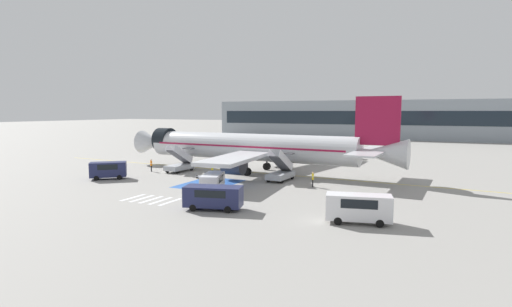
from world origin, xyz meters
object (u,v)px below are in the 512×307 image
(service_van_0, at_px, (108,169))
(service_van_2, at_px, (213,196))
(service_van_3, at_px, (359,206))
(boarding_stairs_forward, at_px, (180,165))
(service_van_1, at_px, (213,182))
(ground_crew_0, at_px, (212,169))
(terminal_building, at_px, (375,119))
(ground_crew_2, at_px, (151,164))
(fuel_tanker, at_px, (342,152))
(boarding_stairs_aft, at_px, (281,173))
(baggage_cart, at_px, (205,177))
(airliner, at_px, (251,147))
(ground_crew_1, at_px, (313,178))

(service_van_0, bearing_deg, service_van_2, 28.79)
(service_van_3, bearing_deg, service_van_0, -114.67)
(boarding_stairs_forward, distance_m, service_van_2, 24.27)
(service_van_1, bearing_deg, service_van_0, 153.72)
(service_van_0, distance_m, ground_crew_0, 13.74)
(service_van_0, bearing_deg, terminal_building, 128.68)
(service_van_0, distance_m, ground_crew_2, 7.67)
(fuel_tanker, bearing_deg, boarding_stairs_aft, -94.41)
(boarding_stairs_forward, height_order, baggage_cart, boarding_stairs_forward)
(service_van_0, relative_size, terminal_building, 0.04)
(boarding_stairs_aft, xyz_separation_m, terminal_building, (-1.66, 88.22, 5.20))
(boarding_stairs_forward, height_order, ground_crew_2, boarding_stairs_forward)
(service_van_3, distance_m, ground_crew_0, 27.47)
(boarding_stairs_forward, bearing_deg, service_van_1, -39.48)
(baggage_cart, bearing_deg, ground_crew_2, 105.55)
(airliner, xyz_separation_m, boarding_stairs_forward, (-9.90, -4.03, -2.70))
(boarding_stairs_forward, xyz_separation_m, ground_crew_2, (-3.86, -1.82, 0.07))
(airliner, distance_m, ground_crew_1, 13.99)
(airliner, relative_size, service_van_0, 9.11)
(boarding_stairs_forward, bearing_deg, ground_crew_1, -5.78)
(service_van_2, bearing_deg, fuel_tanker, 161.94)
(boarding_stairs_forward, xyz_separation_m, service_van_3, (29.46, -16.59, 0.38))
(boarding_stairs_aft, relative_size, terminal_building, 0.05)
(ground_crew_0, bearing_deg, baggage_cart, -12.96)
(service_van_0, relative_size, ground_crew_1, 2.60)
(service_van_3, height_order, ground_crew_2, service_van_3)
(airliner, distance_m, service_van_2, 22.88)
(boarding_stairs_forward, bearing_deg, ground_crew_2, -151.90)
(airliner, relative_size, boarding_stairs_forward, 8.15)
(service_van_3, distance_m, ground_crew_1, 15.51)
(boarding_stairs_aft, xyz_separation_m, service_van_2, (0.10, -16.90, 0.28))
(ground_crew_2, bearing_deg, terminal_building, -62.23)
(boarding_stairs_forward, bearing_deg, baggage_cart, -26.49)
(service_van_3, bearing_deg, boarding_stairs_aft, -153.41)
(ground_crew_1, bearing_deg, ground_crew_0, 67.48)
(boarding_stairs_forward, distance_m, service_van_3, 33.81)
(service_van_0, height_order, terminal_building, terminal_building)
(fuel_tanker, distance_m, service_van_3, 41.02)
(service_van_3, bearing_deg, baggage_cart, -132.26)
(boarding_stairs_forward, distance_m, ground_crew_1, 21.79)
(boarding_stairs_forward, bearing_deg, service_van_0, -113.38)
(service_van_0, bearing_deg, fuel_tanker, 104.07)
(fuel_tanker, xyz_separation_m, service_van_1, (-6.16, -34.69, -0.32))
(airliner, bearing_deg, baggage_cart, 161.77)
(ground_crew_2, bearing_deg, airliner, -117.35)
(fuel_tanker, distance_m, ground_crew_0, 27.50)
(service_van_2, bearing_deg, ground_crew_1, 146.32)
(boarding_stairs_forward, relative_size, service_van_1, 1.09)
(airliner, bearing_deg, service_van_2, -160.11)
(airliner, distance_m, fuel_tanker, 21.17)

